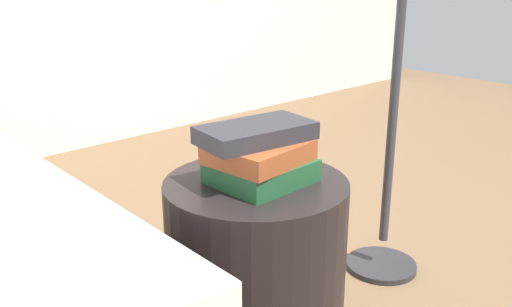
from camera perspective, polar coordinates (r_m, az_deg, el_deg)
side_table at (r=1.54m, az=0.00°, el=-11.25°), size 0.47×0.47×0.48m
book_forest at (r=1.43m, az=0.52°, el=-1.79°), size 0.23×0.21×0.06m
book_rust at (r=1.40m, az=0.40°, el=0.20°), size 0.24×0.22×0.05m
book_charcoal at (r=1.39m, az=-0.11°, el=2.03°), size 0.30×0.19×0.04m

